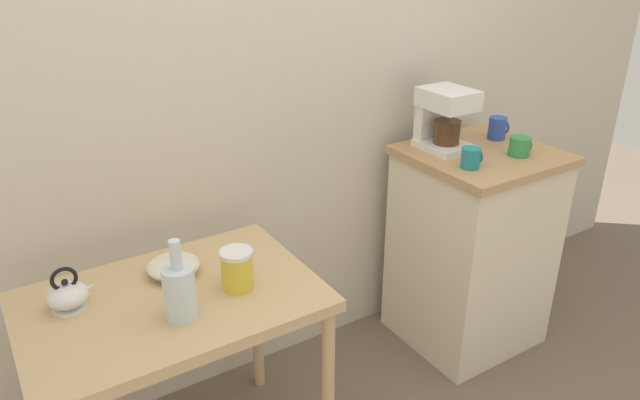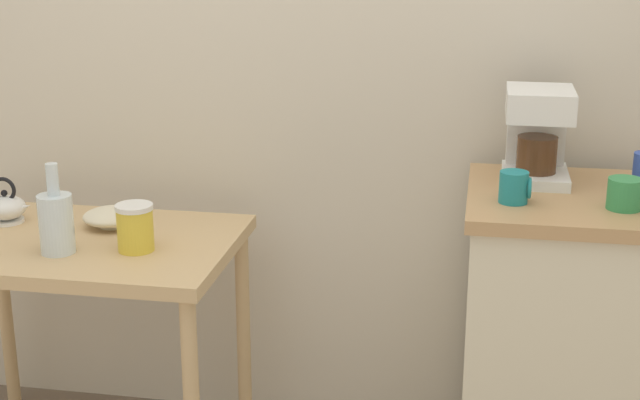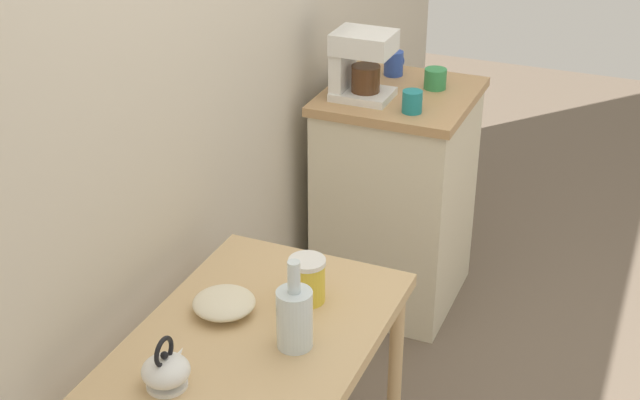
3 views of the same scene
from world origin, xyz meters
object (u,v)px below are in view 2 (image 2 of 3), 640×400
(bowl_stoneware, at_px, (112,216))
(glass_carafe_vase, at_px, (56,221))
(canister_enamel, at_px, (135,227))
(teakettle, at_px, (6,208))
(mug_dark_teal, at_px, (515,187))
(coffee_maker, at_px, (538,130))
(mug_tall_green, at_px, (626,194))

(bowl_stoneware, height_order, glass_carafe_vase, glass_carafe_vase)
(glass_carafe_vase, distance_m, canister_enamel, 0.22)
(teakettle, height_order, mug_dark_teal, mug_dark_teal)
(bowl_stoneware, relative_size, mug_dark_teal, 2.13)
(bowl_stoneware, distance_m, coffee_maker, 1.27)
(bowl_stoneware, xyz_separation_m, teakettle, (-0.33, -0.02, 0.02))
(mug_dark_teal, bearing_deg, bowl_stoneware, 172.21)
(coffee_maker, height_order, mug_dark_teal, coffee_maker)
(bowl_stoneware, bearing_deg, glass_carafe_vase, -104.07)
(glass_carafe_vase, bearing_deg, canister_enamel, 14.83)
(coffee_maker, distance_m, mug_dark_teal, 0.27)
(teakettle, distance_m, mug_tall_green, 1.79)
(canister_enamel, relative_size, mug_tall_green, 1.42)
(bowl_stoneware, relative_size, teakettle, 1.18)
(mug_tall_green, distance_m, mug_dark_teal, 0.27)
(mug_tall_green, bearing_deg, glass_carafe_vase, -177.17)
(glass_carafe_vase, height_order, coffee_maker, coffee_maker)
(teakettle, relative_size, glass_carafe_vase, 0.58)
(teakettle, relative_size, mug_dark_teal, 1.80)
(coffee_maker, bearing_deg, mug_dark_teal, -104.51)
(canister_enamel, relative_size, coffee_maker, 0.51)
(canister_enamel, xyz_separation_m, mug_dark_teal, (1.03, 0.03, 0.16))
(glass_carafe_vase, bearing_deg, mug_tall_green, 2.83)
(glass_carafe_vase, xyz_separation_m, mug_tall_green, (1.51, 0.07, 0.14))
(teakettle, distance_m, glass_carafe_vase, 0.35)
(canister_enamel, height_order, mug_tall_green, mug_tall_green)
(bowl_stoneware, distance_m, mug_dark_teal, 1.20)
(mug_tall_green, height_order, mug_dark_teal, mug_dark_teal)
(bowl_stoneware, bearing_deg, mug_dark_teal, -7.79)
(canister_enamel, bearing_deg, mug_tall_green, 0.86)
(mug_tall_green, bearing_deg, coffee_maker, 130.88)
(teakettle, distance_m, coffee_maker, 1.59)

